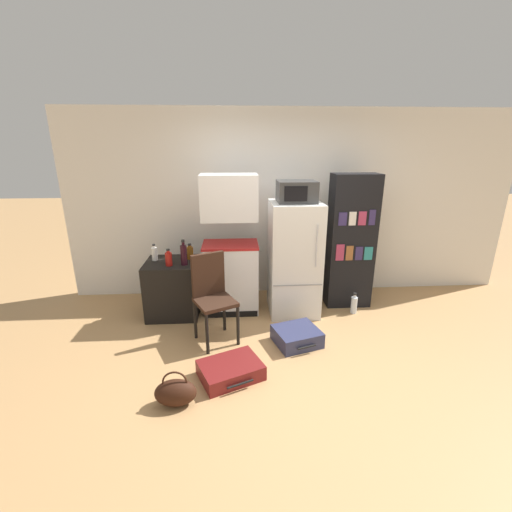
{
  "coord_description": "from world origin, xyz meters",
  "views": [
    {
      "loc": [
        -0.65,
        -2.87,
        2.14
      ],
      "look_at": [
        -0.41,
        0.85,
        0.92
      ],
      "focal_mm": 24.0,
      "sensor_mm": 36.0,
      "label": 1
    }
  ],
  "objects_px": {
    "bottle_wine_dark": "(184,254)",
    "suitcase_small_flat": "(297,336)",
    "bookshelf": "(351,242)",
    "microwave": "(296,192)",
    "bottle_ketchup_red": "(169,259)",
    "suitcase_large_flat": "(231,370)",
    "water_bottle_front": "(354,304)",
    "bottle_milk_white": "(155,254)",
    "handbag": "(176,392)",
    "side_table": "(173,288)",
    "chair": "(212,290)",
    "bottle_amber_beer": "(190,253)",
    "refrigerator": "(294,259)",
    "kitchen_hutch": "(230,251)"
  },
  "relations": [
    {
      "from": "water_bottle_front",
      "to": "bottle_wine_dark",
      "type": "bearing_deg",
      "value": 179.32
    },
    {
      "from": "bottle_milk_white",
      "to": "handbag",
      "type": "height_order",
      "value": "bottle_milk_white"
    },
    {
      "from": "kitchen_hutch",
      "to": "microwave",
      "type": "xyz_separation_m",
      "value": [
        0.82,
        -0.08,
        0.77
      ]
    },
    {
      "from": "side_table",
      "to": "bottle_milk_white",
      "type": "distance_m",
      "value": 0.5
    },
    {
      "from": "bottle_ketchup_red",
      "to": "suitcase_large_flat",
      "type": "xyz_separation_m",
      "value": [
        0.75,
        -1.23,
        -0.74
      ]
    },
    {
      "from": "bottle_ketchup_red",
      "to": "suitcase_large_flat",
      "type": "relative_size",
      "value": 0.31
    },
    {
      "from": "bottle_amber_beer",
      "to": "bottle_wine_dark",
      "type": "relative_size",
      "value": 0.63
    },
    {
      "from": "microwave",
      "to": "suitcase_large_flat",
      "type": "xyz_separation_m",
      "value": [
        -0.83,
        -1.36,
        -1.52
      ]
    },
    {
      "from": "bottle_wine_dark",
      "to": "chair",
      "type": "xyz_separation_m",
      "value": [
        0.36,
        -0.52,
        -0.26
      ]
    },
    {
      "from": "microwave",
      "to": "bottle_amber_beer",
      "type": "bearing_deg",
      "value": 174.91
    },
    {
      "from": "bookshelf",
      "to": "bottle_milk_white",
      "type": "relative_size",
      "value": 8.38
    },
    {
      "from": "suitcase_small_flat",
      "to": "water_bottle_front",
      "type": "relative_size",
      "value": 2.03
    },
    {
      "from": "microwave",
      "to": "bottle_wine_dark",
      "type": "height_order",
      "value": "microwave"
    },
    {
      "from": "bottle_ketchup_red",
      "to": "bottle_wine_dark",
      "type": "distance_m",
      "value": 0.19
    },
    {
      "from": "bottle_milk_white",
      "to": "water_bottle_front",
      "type": "relative_size",
      "value": 0.75
    },
    {
      "from": "microwave",
      "to": "bottle_wine_dark",
      "type": "xyz_separation_m",
      "value": [
        -1.39,
        -0.11,
        -0.74
      ]
    },
    {
      "from": "bottle_amber_beer",
      "to": "handbag",
      "type": "bearing_deg",
      "value": -88.28
    },
    {
      "from": "bottle_milk_white",
      "to": "handbag",
      "type": "relative_size",
      "value": 0.59
    },
    {
      "from": "refrigerator",
      "to": "microwave",
      "type": "distance_m",
      "value": 0.86
    },
    {
      "from": "bottle_ketchup_red",
      "to": "bottle_milk_white",
      "type": "xyz_separation_m",
      "value": [
        -0.22,
        0.22,
        0.0
      ]
    },
    {
      "from": "microwave",
      "to": "suitcase_small_flat",
      "type": "xyz_separation_m",
      "value": [
        -0.09,
        -0.81,
        -1.51
      ]
    },
    {
      "from": "refrigerator",
      "to": "bookshelf",
      "type": "xyz_separation_m",
      "value": [
        0.79,
        0.16,
        0.16
      ]
    },
    {
      "from": "suitcase_small_flat",
      "to": "water_bottle_front",
      "type": "xyz_separation_m",
      "value": [
        0.89,
        0.68,
        0.03
      ]
    },
    {
      "from": "bottle_ketchup_red",
      "to": "bottle_wine_dark",
      "type": "xyz_separation_m",
      "value": [
        0.18,
        0.02,
        0.05
      ]
    },
    {
      "from": "bottle_milk_white",
      "to": "chair",
      "type": "height_order",
      "value": "chair"
    },
    {
      "from": "bookshelf",
      "to": "suitcase_small_flat",
      "type": "height_order",
      "value": "bookshelf"
    },
    {
      "from": "side_table",
      "to": "bottle_ketchup_red",
      "type": "bearing_deg",
      "value": -88.43
    },
    {
      "from": "water_bottle_front",
      "to": "suitcase_large_flat",
      "type": "bearing_deg",
      "value": -143.1
    },
    {
      "from": "side_table",
      "to": "bottle_milk_white",
      "type": "relative_size",
      "value": 3.37
    },
    {
      "from": "bottle_wine_dark",
      "to": "suitcase_large_flat",
      "type": "xyz_separation_m",
      "value": [
        0.56,
        -1.25,
        -0.78
      ]
    },
    {
      "from": "bottle_wine_dark",
      "to": "water_bottle_front",
      "type": "relative_size",
      "value": 1.11
    },
    {
      "from": "suitcase_large_flat",
      "to": "water_bottle_front",
      "type": "bearing_deg",
      "value": 13.79
    },
    {
      "from": "microwave",
      "to": "chair",
      "type": "bearing_deg",
      "value": -148.59
    },
    {
      "from": "bottle_wine_dark",
      "to": "suitcase_small_flat",
      "type": "bearing_deg",
      "value": -28.38
    },
    {
      "from": "chair",
      "to": "handbag",
      "type": "xyz_separation_m",
      "value": [
        -0.26,
        -1.07,
        -0.47
      ]
    },
    {
      "from": "side_table",
      "to": "refrigerator",
      "type": "distance_m",
      "value": 1.62
    },
    {
      "from": "refrigerator",
      "to": "bottle_wine_dark",
      "type": "bearing_deg",
      "value": -175.47
    },
    {
      "from": "suitcase_large_flat",
      "to": "water_bottle_front",
      "type": "distance_m",
      "value": 2.03
    },
    {
      "from": "bottle_ketchup_red",
      "to": "bottle_milk_white",
      "type": "relative_size",
      "value": 0.98
    },
    {
      "from": "suitcase_small_flat",
      "to": "side_table",
      "type": "bearing_deg",
      "value": 133.73
    },
    {
      "from": "refrigerator",
      "to": "suitcase_small_flat",
      "type": "distance_m",
      "value": 1.04
    },
    {
      "from": "bottle_amber_beer",
      "to": "bottle_ketchup_red",
      "type": "bearing_deg",
      "value": -132.65
    },
    {
      "from": "bottle_ketchup_red",
      "to": "bottle_wine_dark",
      "type": "relative_size",
      "value": 0.66
    },
    {
      "from": "bottle_amber_beer",
      "to": "bottle_ketchup_red",
      "type": "height_order",
      "value": "bottle_ketchup_red"
    },
    {
      "from": "microwave",
      "to": "suitcase_small_flat",
      "type": "height_order",
      "value": "microwave"
    },
    {
      "from": "refrigerator",
      "to": "suitcase_small_flat",
      "type": "bearing_deg",
      "value": -96.03
    },
    {
      "from": "microwave",
      "to": "bookshelf",
      "type": "bearing_deg",
      "value": 11.68
    },
    {
      "from": "bottle_wine_dark",
      "to": "microwave",
      "type": "bearing_deg",
      "value": 4.47
    },
    {
      "from": "bookshelf",
      "to": "handbag",
      "type": "relative_size",
      "value": 4.98
    },
    {
      "from": "bottle_milk_white",
      "to": "bottle_wine_dark",
      "type": "distance_m",
      "value": 0.45
    }
  ]
}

